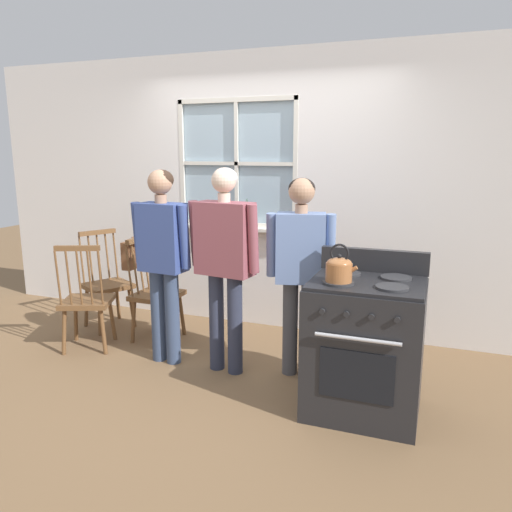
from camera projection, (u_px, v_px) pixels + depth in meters
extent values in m
plane|color=brown|center=(209.00, 381.00, 3.90)|extent=(16.00, 16.00, 0.00)
cube|color=white|center=(94.00, 188.00, 5.62)|extent=(2.24, 0.06, 2.70)
cube|color=white|center=(459.00, 199.00, 4.30)|extent=(2.90, 0.06, 2.70)
cube|color=white|center=(238.00, 274.00, 5.19)|extent=(1.26, 0.06, 1.01)
cube|color=white|center=(237.00, 74.00, 4.78)|extent=(1.26, 0.06, 0.44)
cube|color=silver|center=(235.00, 228.00, 5.02)|extent=(1.32, 0.10, 0.03)
cube|color=#9EB7C6|center=(238.00, 163.00, 4.97)|extent=(1.20, 0.01, 1.19)
cube|color=silver|center=(236.00, 164.00, 4.94)|extent=(0.04, 0.02, 1.25)
cube|color=silver|center=(236.00, 164.00, 4.94)|extent=(1.26, 0.02, 0.04)
cube|color=silver|center=(182.00, 163.00, 5.15)|extent=(0.04, 0.03, 1.25)
cube|color=silver|center=(296.00, 164.00, 4.73)|extent=(0.04, 0.03, 1.25)
cube|color=silver|center=(236.00, 100.00, 4.81)|extent=(1.26, 0.03, 0.04)
cube|color=silver|center=(237.00, 224.00, 5.07)|extent=(1.26, 0.03, 0.04)
cube|color=brown|center=(157.00, 295.00, 4.69)|extent=(0.41, 0.43, 0.04)
cylinder|color=brown|center=(163.00, 326.00, 4.52)|extent=(0.06, 0.07, 0.41)
cylinder|color=brown|center=(182.00, 315.00, 4.83)|extent=(0.07, 0.06, 0.41)
cylinder|color=brown|center=(133.00, 322.00, 4.64)|extent=(0.07, 0.06, 0.41)
cylinder|color=brown|center=(154.00, 311.00, 4.95)|extent=(0.06, 0.07, 0.41)
cylinder|color=brown|center=(129.00, 272.00, 4.53)|extent=(0.07, 0.02, 0.51)
cylinder|color=brown|center=(135.00, 269.00, 4.61)|extent=(0.07, 0.02, 0.51)
cylinder|color=brown|center=(141.00, 267.00, 4.70)|extent=(0.07, 0.02, 0.51)
cylinder|color=brown|center=(146.00, 265.00, 4.78)|extent=(0.07, 0.02, 0.51)
cylinder|color=brown|center=(151.00, 263.00, 4.86)|extent=(0.07, 0.02, 0.51)
cube|color=brown|center=(139.00, 239.00, 4.64)|extent=(0.05, 0.38, 0.04)
cube|color=brown|center=(108.00, 286.00, 5.01)|extent=(0.55, 0.56, 0.04)
cylinder|color=brown|center=(100.00, 315.00, 4.83)|extent=(0.06, 0.09, 0.41)
cylinder|color=brown|center=(132.00, 308.00, 5.05)|extent=(0.09, 0.06, 0.41)
cylinder|color=brown|center=(87.00, 307.00, 5.07)|extent=(0.09, 0.06, 0.41)
cylinder|color=brown|center=(118.00, 301.00, 5.29)|extent=(0.06, 0.09, 0.41)
cylinder|color=brown|center=(82.00, 261.00, 4.97)|extent=(0.07, 0.05, 0.51)
cylinder|color=brown|center=(90.00, 260.00, 5.03)|extent=(0.07, 0.05, 0.51)
cylinder|color=brown|center=(99.00, 258.00, 5.09)|extent=(0.07, 0.05, 0.51)
cylinder|color=brown|center=(107.00, 257.00, 5.15)|extent=(0.07, 0.05, 0.51)
cylinder|color=brown|center=(116.00, 256.00, 5.20)|extent=(0.07, 0.05, 0.51)
cube|color=brown|center=(97.00, 232.00, 5.03)|extent=(0.22, 0.35, 0.04)
cube|color=brown|center=(87.00, 302.00, 4.49)|extent=(0.54, 0.53, 0.04)
cylinder|color=brown|center=(112.00, 319.00, 4.70)|extent=(0.06, 0.08, 0.41)
cylinder|color=brown|center=(76.00, 320.00, 4.68)|extent=(0.08, 0.06, 0.41)
cylinder|color=brown|center=(103.00, 332.00, 4.38)|extent=(0.08, 0.06, 0.41)
cylinder|color=brown|center=(64.00, 332.00, 4.37)|extent=(0.06, 0.08, 0.41)
cylinder|color=brown|center=(101.00, 279.00, 4.27)|extent=(0.04, 0.07, 0.51)
cylinder|color=brown|center=(90.00, 279.00, 4.27)|extent=(0.04, 0.07, 0.51)
cylinder|color=brown|center=(79.00, 279.00, 4.27)|extent=(0.04, 0.07, 0.51)
cylinder|color=brown|center=(69.00, 279.00, 4.27)|extent=(0.04, 0.07, 0.51)
cylinder|color=brown|center=(58.00, 279.00, 4.26)|extent=(0.04, 0.07, 0.51)
cube|color=brown|center=(77.00, 248.00, 4.21)|extent=(0.37, 0.18, 0.04)
cylinder|color=#384766|center=(158.00, 315.00, 4.22)|extent=(0.12, 0.12, 0.79)
cylinder|color=#384766|center=(173.00, 318.00, 4.16)|extent=(0.12, 0.12, 0.79)
cube|color=#384C8E|center=(162.00, 237.00, 4.05)|extent=(0.39, 0.24, 0.56)
cylinder|color=#384C8E|center=(138.00, 233.00, 4.12)|extent=(0.08, 0.12, 0.52)
cylinder|color=#384C8E|center=(184.00, 237.00, 3.94)|extent=(0.08, 0.12, 0.52)
cylinder|color=tan|center=(161.00, 199.00, 3.99)|extent=(0.10, 0.10, 0.07)
sphere|color=tan|center=(160.00, 182.00, 3.96)|extent=(0.20, 0.20, 0.20)
ellipsoid|color=#332319|center=(161.00, 180.00, 3.97)|extent=(0.20, 0.20, 0.16)
cylinder|color=#2D3347|center=(217.00, 321.00, 4.05)|extent=(0.12, 0.12, 0.81)
cylinder|color=#2D3347|center=(235.00, 325.00, 3.97)|extent=(0.12, 0.12, 0.81)
cube|color=#934C56|center=(225.00, 239.00, 3.86)|extent=(0.48, 0.27, 0.57)
cylinder|color=#934C56|center=(195.00, 234.00, 3.96)|extent=(0.09, 0.12, 0.53)
cylinder|color=#934C56|center=(253.00, 239.00, 3.72)|extent=(0.09, 0.12, 0.53)
cylinder|color=beige|center=(224.00, 197.00, 3.80)|extent=(0.10, 0.10, 0.07)
sphere|color=beige|center=(224.00, 180.00, 3.77)|extent=(0.19, 0.19, 0.19)
ellipsoid|color=silver|center=(225.00, 178.00, 3.78)|extent=(0.19, 0.19, 0.16)
cylinder|color=#4C4C51|center=(290.00, 328.00, 3.96)|extent=(0.12, 0.12, 0.76)
cylinder|color=#4C4C51|center=(308.00, 329.00, 3.95)|extent=(0.12, 0.12, 0.76)
cube|color=#6B84B7|center=(301.00, 248.00, 3.82)|extent=(0.41, 0.29, 0.54)
cylinder|color=#6B84B7|center=(271.00, 245.00, 3.82)|extent=(0.10, 0.13, 0.50)
cylinder|color=#6B84B7|center=(330.00, 246.00, 3.77)|extent=(0.10, 0.13, 0.50)
cylinder|color=tan|center=(301.00, 209.00, 3.76)|extent=(0.10, 0.10, 0.07)
sphere|color=tan|center=(302.00, 191.00, 3.73)|extent=(0.20, 0.20, 0.20)
ellipsoid|color=black|center=(302.00, 189.00, 3.74)|extent=(0.20, 0.20, 0.16)
cube|color=#232326|center=(364.00, 349.00, 3.37)|extent=(0.75, 0.64, 0.90)
cube|color=black|center=(368.00, 283.00, 3.27)|extent=(0.73, 0.61, 0.02)
cylinder|color=#2D2D30|center=(338.00, 283.00, 3.21)|extent=(0.20, 0.20, 0.02)
cylinder|color=#2D2D30|center=(392.00, 288.00, 3.09)|extent=(0.20, 0.20, 0.02)
cylinder|color=#2D2D30|center=(346.00, 274.00, 3.44)|extent=(0.20, 0.20, 0.02)
cylinder|color=#2D2D30|center=(396.00, 278.00, 3.33)|extent=(0.20, 0.20, 0.02)
cube|color=#232326|center=(374.00, 260.00, 3.52)|extent=(0.75, 0.06, 0.16)
cube|color=black|center=(356.00, 376.00, 3.08)|extent=(0.46, 0.01, 0.32)
cylinder|color=silver|center=(357.00, 339.00, 3.01)|extent=(0.52, 0.02, 0.02)
cylinder|color=#232326|center=(322.00, 312.00, 3.07)|extent=(0.04, 0.02, 0.04)
cylinder|color=#232326|center=(346.00, 314.00, 3.02)|extent=(0.04, 0.02, 0.04)
cylinder|color=#232326|center=(371.00, 317.00, 2.97)|extent=(0.04, 0.02, 0.04)
cylinder|color=#232326|center=(397.00, 320.00, 2.92)|extent=(0.04, 0.02, 0.04)
cylinder|color=#A86638|center=(339.00, 272.00, 3.19)|extent=(0.17, 0.17, 0.12)
ellipsoid|color=#A86638|center=(339.00, 263.00, 3.18)|extent=(0.16, 0.16, 0.07)
sphere|color=black|center=(339.00, 256.00, 3.17)|extent=(0.03, 0.03, 0.03)
cylinder|color=#A86638|center=(352.00, 271.00, 3.16)|extent=(0.08, 0.03, 0.07)
torus|color=black|center=(340.00, 253.00, 3.17)|extent=(0.12, 0.01, 0.12)
cylinder|color=beige|center=(246.00, 223.00, 4.95)|extent=(0.15, 0.15, 0.09)
cylinder|color=#33261C|center=(246.00, 219.00, 4.94)|extent=(0.14, 0.14, 0.01)
cone|color=#286033|center=(248.00, 208.00, 4.92)|extent=(0.06, 0.05, 0.21)
cone|color=#286033|center=(246.00, 214.00, 4.95)|extent=(0.04, 0.05, 0.10)
cone|color=#286033|center=(244.00, 208.00, 4.92)|extent=(0.09, 0.06, 0.21)
cone|color=#286033|center=(246.00, 214.00, 4.91)|extent=(0.04, 0.05, 0.09)
cube|color=brown|center=(132.00, 255.00, 4.70)|extent=(0.09, 0.22, 0.26)
torus|color=brown|center=(138.00, 238.00, 4.64)|extent=(0.13, 0.13, 0.01)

